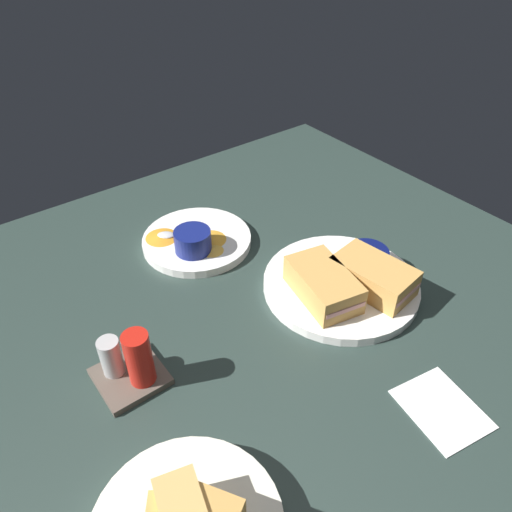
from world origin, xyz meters
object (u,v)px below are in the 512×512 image
(spoon_by_dark_ramekin, at_px, (340,276))
(plate_chips_companion, at_px, (197,240))
(condiment_caddy, at_px, (130,364))
(ramekin_light_gravy, at_px, (193,240))
(plate_sandwich_main, at_px, (341,285))
(sandwich_half_near, at_px, (323,284))
(spoon_by_gravy_ramekin, at_px, (173,235))
(sandwich_half_far, at_px, (373,276))
(ramekin_dark_sauce, at_px, (368,260))

(spoon_by_dark_ramekin, distance_m, plate_chips_companion, 0.28)
(plate_chips_companion, height_order, condiment_caddy, condiment_caddy)
(plate_chips_companion, xyz_separation_m, ramekin_light_gravy, (-0.03, 0.03, 0.03))
(plate_sandwich_main, xyz_separation_m, condiment_caddy, (0.04, 0.37, 0.03))
(sandwich_half_near, xyz_separation_m, spoon_by_dark_ramekin, (0.01, -0.05, -0.02))
(spoon_by_dark_ramekin, distance_m, spoon_by_gravy_ramekin, 0.32)
(plate_chips_companion, height_order, ramekin_light_gravy, ramekin_light_gravy)
(sandwich_half_far, relative_size, spoon_by_gravy_ramekin, 1.63)
(sandwich_half_far, distance_m, plate_chips_companion, 0.34)
(plate_sandwich_main, xyz_separation_m, sandwich_half_near, (-0.01, 0.05, 0.03))
(ramekin_light_gravy, distance_m, condiment_caddy, 0.28)
(sandwich_half_far, bearing_deg, plate_sandwich_main, 36.19)
(plate_chips_companion, bearing_deg, plate_sandwich_main, -153.67)
(spoon_by_gravy_ramekin, bearing_deg, ramekin_dark_sauce, -142.37)
(condiment_caddy, bearing_deg, ramekin_light_gravy, -48.99)
(sandwich_half_far, distance_m, ramekin_light_gravy, 0.32)
(plate_sandwich_main, distance_m, sandwich_half_near, 0.06)
(sandwich_half_near, height_order, ramekin_dark_sauce, sandwich_half_near)
(sandwich_half_near, height_order, spoon_by_gravy_ramekin, sandwich_half_near)
(plate_sandwich_main, xyz_separation_m, spoon_by_gravy_ramekin, (0.28, 0.16, 0.01))
(plate_sandwich_main, relative_size, spoon_by_gravy_ramekin, 3.02)
(spoon_by_gravy_ramekin, bearing_deg, plate_chips_companion, -128.12)
(ramekin_light_gravy, xyz_separation_m, condiment_caddy, (-0.19, 0.21, -0.00))
(ramekin_dark_sauce, height_order, condiment_caddy, condiment_caddy)
(plate_sandwich_main, bearing_deg, spoon_by_gravy_ramekin, 29.74)
(spoon_by_dark_ramekin, bearing_deg, ramekin_dark_sauce, -101.22)
(ramekin_dark_sauce, xyz_separation_m, spoon_by_gravy_ramekin, (0.29, 0.22, -0.02))
(plate_chips_companion, relative_size, spoon_by_gravy_ramekin, 2.36)
(plate_sandwich_main, relative_size, plate_chips_companion, 1.28)
(sandwich_half_near, bearing_deg, plate_sandwich_main, -83.81)
(sandwich_half_near, distance_m, spoon_by_gravy_ramekin, 0.31)
(plate_chips_companion, bearing_deg, spoon_by_dark_ramekin, -152.28)
(spoon_by_gravy_ramekin, relative_size, condiment_caddy, 0.91)
(sandwich_half_far, xyz_separation_m, plate_chips_companion, (0.30, 0.16, -0.03))
(sandwich_half_far, height_order, spoon_by_dark_ramekin, sandwich_half_far)
(spoon_by_dark_ramekin, distance_m, ramekin_light_gravy, 0.27)
(spoon_by_dark_ramekin, xyz_separation_m, condiment_caddy, (0.03, 0.37, 0.01))
(sandwich_half_far, relative_size, ramekin_dark_sauce, 1.97)
(spoon_by_gravy_ramekin, distance_m, condiment_caddy, 0.32)
(ramekin_light_gravy, relative_size, condiment_caddy, 0.71)
(plate_chips_companion, bearing_deg, sandwich_half_near, -163.54)
(plate_sandwich_main, height_order, condiment_caddy, condiment_caddy)
(plate_sandwich_main, relative_size, spoon_by_dark_ramekin, 2.64)
(plate_sandwich_main, bearing_deg, sandwich_half_far, -143.81)
(sandwich_half_near, height_order, plate_chips_companion, sandwich_half_near)
(spoon_by_gravy_ramekin, bearing_deg, plate_sandwich_main, -150.26)
(ramekin_light_gravy, distance_m, spoon_by_gravy_ramekin, 0.06)
(ramekin_dark_sauce, xyz_separation_m, spoon_by_dark_ramekin, (0.01, 0.06, -0.02))
(sandwich_half_near, relative_size, spoon_by_dark_ramekin, 1.45)
(plate_sandwich_main, distance_m, plate_chips_companion, 0.29)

